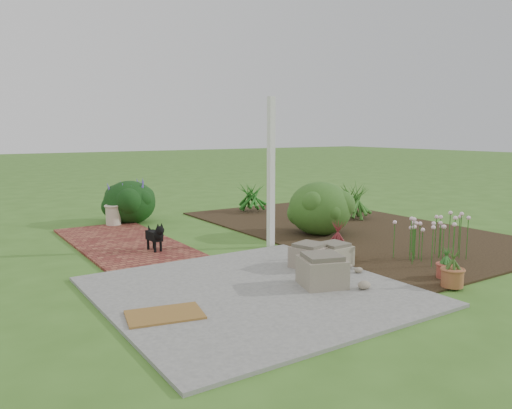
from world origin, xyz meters
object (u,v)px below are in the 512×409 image
stone_trough_near (322,272)px  evergreen_shrub (320,207)px  black_dog (155,235)px  cream_ceramic_urn (113,215)px

stone_trough_near → evergreen_shrub: (2.09, 2.50, 0.32)m
black_dog → evergreen_shrub: (3.13, -0.35, 0.24)m
black_dog → cream_ceramic_urn: bearing=81.7°
stone_trough_near → evergreen_shrub: bearing=50.1°
stone_trough_near → black_dog: (-1.04, 2.85, 0.08)m
stone_trough_near → cream_ceramic_urn: (-0.91, 5.44, 0.03)m
stone_trough_near → black_dog: 3.03m
stone_trough_near → cream_ceramic_urn: cream_ceramic_urn is taller
stone_trough_near → black_dog: black_dog is taller
evergreen_shrub → stone_trough_near: bearing=-129.9°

